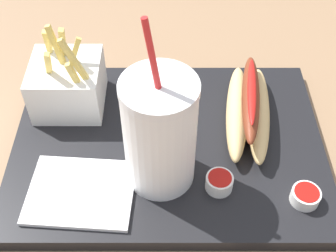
% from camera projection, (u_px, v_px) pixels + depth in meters
% --- Properties ---
extents(ground_plane, '(2.40, 2.40, 0.02)m').
position_uv_depth(ground_plane, '(168.00, 154.00, 0.63)').
color(ground_plane, '#8C6B4C').
extents(food_tray, '(0.42, 0.30, 0.02)m').
position_uv_depth(food_tray, '(168.00, 145.00, 0.62)').
color(food_tray, black).
rests_on(food_tray, ground_plane).
extents(soda_cup, '(0.09, 0.09, 0.23)m').
position_uv_depth(soda_cup, '(160.00, 134.00, 0.52)').
color(soda_cup, white).
rests_on(soda_cup, food_tray).
extents(fries_basket, '(0.10, 0.09, 0.13)m').
position_uv_depth(fries_basket, '(68.00, 84.00, 0.63)').
color(fries_basket, white).
rests_on(fries_basket, food_tray).
extents(hot_dog_1, '(0.08, 0.19, 0.06)m').
position_uv_depth(hot_dog_1, '(248.00, 109.00, 0.62)').
color(hot_dog_1, '#DBB775').
rests_on(hot_dog_1, food_tray).
extents(ketchup_cup_1, '(0.03, 0.03, 0.02)m').
position_uv_depth(ketchup_cup_1, '(219.00, 182.00, 0.55)').
color(ketchup_cup_1, white).
rests_on(ketchup_cup_1, food_tray).
extents(ketchup_cup_2, '(0.04, 0.04, 0.02)m').
position_uv_depth(ketchup_cup_2, '(305.00, 196.00, 0.54)').
color(ketchup_cup_2, white).
rests_on(ketchup_cup_2, food_tray).
extents(napkin_stack, '(0.14, 0.11, 0.01)m').
position_uv_depth(napkin_stack, '(81.00, 192.00, 0.55)').
color(napkin_stack, white).
rests_on(napkin_stack, food_tray).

